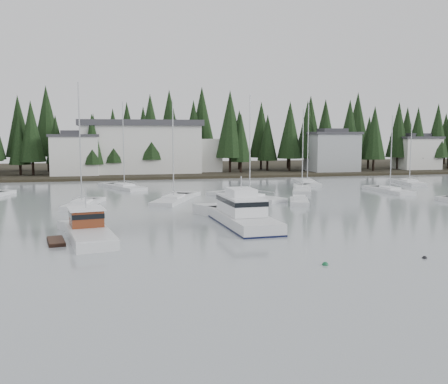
{
  "coord_description": "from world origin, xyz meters",
  "views": [
    {
      "loc": [
        -10.39,
        -23.5,
        8.38
      ],
      "look_at": [
        0.58,
        26.5,
        2.5
      ],
      "focal_mm": 40.0,
      "sensor_mm": 36.0,
      "label": 1
    }
  ],
  "objects_px": {
    "sailboat_10": "(250,198)",
    "sailboat_7": "(302,190)",
    "house_east_b": "(416,152)",
    "sailboat_2": "(390,192)",
    "house_east_a": "(332,151)",
    "harbor_inn": "(151,147)",
    "lobster_boat_brown": "(88,233)",
    "sailboat_3": "(409,184)",
    "runabout_1": "(299,203)",
    "sailboat_5": "(307,184)",
    "cabin_cruiser_center": "(242,217)",
    "sailboat_9": "(124,188)",
    "house_west": "(75,154)",
    "sailboat_11": "(82,205)",
    "sailboat_8": "(174,201)"
  },
  "relations": [
    {
      "from": "harbor_inn",
      "to": "sailboat_8",
      "type": "relative_size",
      "value": 2.21
    },
    {
      "from": "sailboat_10",
      "to": "sailboat_3",
      "type": "bearing_deg",
      "value": -95.76
    },
    {
      "from": "sailboat_8",
      "to": "sailboat_3",
      "type": "bearing_deg",
      "value": -48.38
    },
    {
      "from": "sailboat_10",
      "to": "house_east_a",
      "type": "bearing_deg",
      "value": -65.57
    },
    {
      "from": "sailboat_5",
      "to": "sailboat_7",
      "type": "bearing_deg",
      "value": 164.56
    },
    {
      "from": "sailboat_10",
      "to": "cabin_cruiser_center",
      "type": "bearing_deg",
      "value": 133.99
    },
    {
      "from": "harbor_inn",
      "to": "lobster_boat_brown",
      "type": "bearing_deg",
      "value": -98.51
    },
    {
      "from": "cabin_cruiser_center",
      "to": "runabout_1",
      "type": "distance_m",
      "value": 16.22
    },
    {
      "from": "house_west",
      "to": "sailboat_7",
      "type": "xyz_separation_m",
      "value": [
        35.0,
        -32.34,
        -4.59
      ]
    },
    {
      "from": "house_east_b",
      "to": "sailboat_5",
      "type": "relative_size",
      "value": 0.68
    },
    {
      "from": "sailboat_7",
      "to": "sailboat_10",
      "type": "height_order",
      "value": "sailboat_10"
    },
    {
      "from": "house_east_a",
      "to": "runabout_1",
      "type": "bearing_deg",
      "value": -118.81
    },
    {
      "from": "lobster_boat_brown",
      "to": "runabout_1",
      "type": "xyz_separation_m",
      "value": [
        24.19,
        16.08,
        -0.39
      ]
    },
    {
      "from": "sailboat_5",
      "to": "sailboat_11",
      "type": "height_order",
      "value": "sailboat_11"
    },
    {
      "from": "house_east_b",
      "to": "sailboat_10",
      "type": "bearing_deg",
      "value": -141.44
    },
    {
      "from": "sailboat_7",
      "to": "sailboat_10",
      "type": "relative_size",
      "value": 0.9
    },
    {
      "from": "house_east_a",
      "to": "sailboat_10",
      "type": "distance_m",
      "value": 48.8
    },
    {
      "from": "runabout_1",
      "to": "sailboat_3",
      "type": "bearing_deg",
      "value": -36.03
    },
    {
      "from": "sailboat_3",
      "to": "runabout_1",
      "type": "xyz_separation_m",
      "value": [
        -27.34,
        -19.21,
        0.07
      ]
    },
    {
      "from": "house_east_a",
      "to": "lobster_boat_brown",
      "type": "xyz_separation_m",
      "value": [
        -48.67,
        -60.59,
        -4.38
      ]
    },
    {
      "from": "cabin_cruiser_center",
      "to": "runabout_1",
      "type": "relative_size",
      "value": 2.21
    },
    {
      "from": "sailboat_3",
      "to": "sailboat_10",
      "type": "relative_size",
      "value": 0.79
    },
    {
      "from": "sailboat_3",
      "to": "runabout_1",
      "type": "bearing_deg",
      "value": 134.89
    },
    {
      "from": "house_east_a",
      "to": "cabin_cruiser_center",
      "type": "relative_size",
      "value": 0.85
    },
    {
      "from": "sailboat_9",
      "to": "runabout_1",
      "type": "bearing_deg",
      "value": -161.57
    },
    {
      "from": "sailboat_8",
      "to": "runabout_1",
      "type": "xyz_separation_m",
      "value": [
        14.72,
        -5.59,
        0.07
      ]
    },
    {
      "from": "house_west",
      "to": "lobster_boat_brown",
      "type": "xyz_separation_m",
      "value": [
        5.33,
        -61.59,
        -4.13
      ]
    },
    {
      "from": "cabin_cruiser_center",
      "to": "sailboat_11",
      "type": "bearing_deg",
      "value": 40.94
    },
    {
      "from": "sailboat_2",
      "to": "sailboat_7",
      "type": "height_order",
      "value": "sailboat_7"
    },
    {
      "from": "cabin_cruiser_center",
      "to": "sailboat_2",
      "type": "distance_m",
      "value": 35.21
    },
    {
      "from": "lobster_boat_brown",
      "to": "sailboat_9",
      "type": "bearing_deg",
      "value": -15.52
    },
    {
      "from": "house_east_b",
      "to": "sailboat_7",
      "type": "xyz_separation_m",
      "value": [
        -41.0,
        -33.34,
        -4.34
      ]
    },
    {
      "from": "sailboat_11",
      "to": "cabin_cruiser_center",
      "type": "bearing_deg",
      "value": -121.27
    },
    {
      "from": "lobster_boat_brown",
      "to": "sailboat_9",
      "type": "xyz_separation_m",
      "value": [
        3.66,
        38.44,
        -0.45
      ]
    },
    {
      "from": "house_east_a",
      "to": "harbor_inn",
      "type": "bearing_deg",
      "value": 173.64
    },
    {
      "from": "cabin_cruiser_center",
      "to": "sailboat_10",
      "type": "height_order",
      "value": "sailboat_10"
    },
    {
      "from": "house_west",
      "to": "sailboat_3",
      "type": "height_order",
      "value": "sailboat_3"
    },
    {
      "from": "harbor_inn",
      "to": "lobster_boat_brown",
      "type": "xyz_separation_m",
      "value": [
        -9.71,
        -64.93,
        -5.26
      ]
    },
    {
      "from": "sailboat_10",
      "to": "sailboat_7",
      "type": "bearing_deg",
      "value": -82.4
    },
    {
      "from": "sailboat_5",
      "to": "sailboat_7",
      "type": "height_order",
      "value": "sailboat_5"
    },
    {
      "from": "house_east_b",
      "to": "sailboat_2",
      "type": "relative_size",
      "value": 0.82
    },
    {
      "from": "harbor_inn",
      "to": "sailboat_5",
      "type": "bearing_deg",
      "value": -46.78
    },
    {
      "from": "house_east_b",
      "to": "sailboat_2",
      "type": "bearing_deg",
      "value": -127.6
    },
    {
      "from": "house_east_a",
      "to": "sailboat_3",
      "type": "xyz_separation_m",
      "value": [
        2.86,
        -25.29,
        -4.85
      ]
    },
    {
      "from": "sailboat_5",
      "to": "sailboat_9",
      "type": "bearing_deg",
      "value": 101.14
    },
    {
      "from": "harbor_inn",
      "to": "sailboat_3",
      "type": "bearing_deg",
      "value": -35.32
    },
    {
      "from": "sailboat_2",
      "to": "cabin_cruiser_center",
      "type": "bearing_deg",
      "value": 124.7
    },
    {
      "from": "sailboat_3",
      "to": "runabout_1",
      "type": "distance_m",
      "value": 33.41
    },
    {
      "from": "sailboat_10",
      "to": "runabout_1",
      "type": "bearing_deg",
      "value": -169.05
    },
    {
      "from": "sailboat_2",
      "to": "sailboat_5",
      "type": "distance_m",
      "value": 15.61
    }
  ]
}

